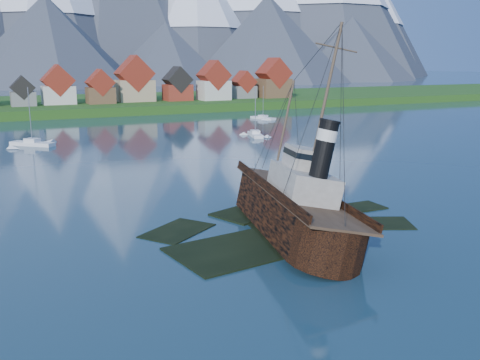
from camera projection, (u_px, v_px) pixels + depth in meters
name	position (u px, v px, depth m)	size (l,w,h in m)	color
ground	(276.00, 235.00, 57.07)	(1400.00, 1400.00, 0.00)	#1A3749
shoal	(280.00, 231.00, 59.79)	(31.71, 21.24, 1.14)	black
shore_bank	(60.00, 109.00, 206.53)	(600.00, 80.00, 3.20)	#184614
seawall	(75.00, 118.00, 173.12)	(600.00, 2.50, 2.00)	#3F3D38
tugboat_wreck	(281.00, 204.00, 58.31)	(6.90, 29.71, 23.54)	black
sailboat_c	(32.00, 144.00, 117.03)	(9.23, 8.89, 13.22)	white
sailboat_d	(255.00, 135.00, 131.42)	(4.71, 9.45, 12.52)	white
sailboat_e	(263.00, 118.00, 169.75)	(4.91, 9.69, 10.92)	white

